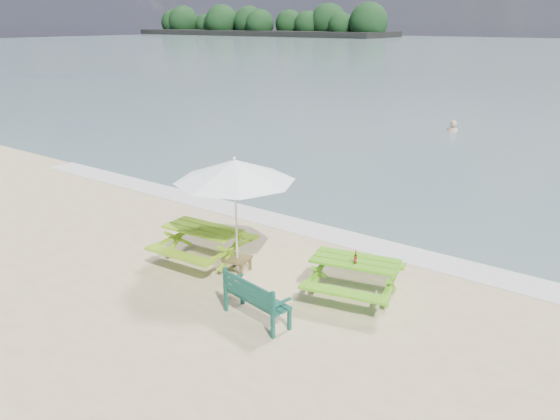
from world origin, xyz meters
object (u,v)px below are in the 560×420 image
Objects in this scene: park_bench at (257,307)px; swimmer at (451,139)px; patio_umbrella at (235,171)px; beer_bottle at (355,259)px; side_table at (237,264)px; picnic_table_left at (204,246)px; picnic_table_right at (354,279)px.

park_bench is 18.46m from swimmer.
patio_umbrella is at bearing -84.16° from swimmer.
swimmer is at bearing 100.00° from park_bench.
park_bench is 1.91m from beer_bottle.
beer_bottle reaches higher than park_bench.
park_bench is at bearing -39.51° from side_table.
picnic_table_left is 3.26m from picnic_table_right.
picnic_table_left is 0.69× the size of patio_umbrella.
park_bench reaches higher than picnic_table_left.
picnic_table_left is 3.34m from beer_bottle.
picnic_table_right is at bearing -76.05° from swimmer.
swimmer is at bearing 95.84° from side_table.
picnic_table_left is at bearing -87.05° from swimmer.
park_bench reaches higher than picnic_table_right.
picnic_table_right is at bearing 11.21° from side_table.
picnic_table_left reaches higher than side_table.
swimmer is (-3.20, 18.17, -0.65)m from park_bench.
swimmer is at bearing 92.95° from picnic_table_left.
patio_umbrella is at bearing -172.06° from beer_bottle.
side_table is at bearing -84.16° from swimmer.
picnic_table_right is at bearing 119.16° from beer_bottle.
patio_umbrella reaches higher than side_table.
beer_bottle is at bearing 58.16° from park_bench.
park_bench is 0.74× the size of swimmer.
swimmer is at bearing 104.08° from beer_bottle.
picnic_table_left is at bearing 153.61° from park_bench.
picnic_table_right is 2.42m from side_table.
patio_umbrella is 1.52× the size of swimmer.
picnic_table_right is (3.22, 0.53, -0.02)m from picnic_table_left.
beer_bottle is (2.43, 0.34, 0.65)m from side_table.
side_table is at bearing 140.49° from park_bench.
picnic_table_right is at bearing 62.05° from park_bench.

